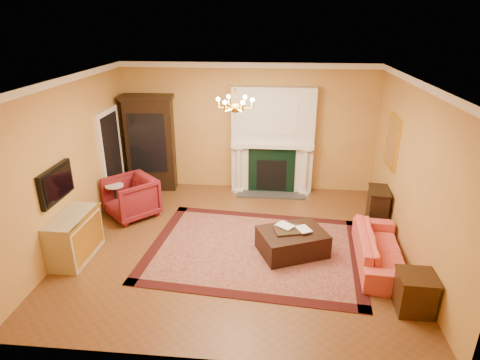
# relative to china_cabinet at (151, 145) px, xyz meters

# --- Properties ---
(floor) EXTENTS (6.00, 5.50, 0.02)m
(floor) POSITION_rel_china_cabinet_xyz_m (2.29, -2.49, -1.10)
(floor) COLOR brown
(floor) RESTS_ON ground
(ceiling) EXTENTS (6.00, 5.50, 0.02)m
(ceiling) POSITION_rel_china_cabinet_xyz_m (2.29, -2.49, 1.92)
(ceiling) COLOR white
(ceiling) RESTS_ON wall_back
(wall_back) EXTENTS (6.00, 0.02, 3.00)m
(wall_back) POSITION_rel_china_cabinet_xyz_m (2.29, 0.27, 0.41)
(wall_back) COLOR #AF7A3E
(wall_back) RESTS_ON floor
(wall_front) EXTENTS (6.00, 0.02, 3.00)m
(wall_front) POSITION_rel_china_cabinet_xyz_m (2.29, -5.25, 0.41)
(wall_front) COLOR #AF7A3E
(wall_front) RESTS_ON floor
(wall_left) EXTENTS (0.02, 5.50, 3.00)m
(wall_left) POSITION_rel_china_cabinet_xyz_m (-0.72, -2.49, 0.41)
(wall_left) COLOR #AF7A3E
(wall_left) RESTS_ON floor
(wall_right) EXTENTS (0.02, 5.50, 3.00)m
(wall_right) POSITION_rel_china_cabinet_xyz_m (5.30, -2.49, 0.41)
(wall_right) COLOR #AF7A3E
(wall_right) RESTS_ON floor
(fireplace) EXTENTS (1.90, 0.70, 2.50)m
(fireplace) POSITION_rel_china_cabinet_xyz_m (2.89, 0.08, 0.10)
(fireplace) COLOR silver
(fireplace) RESTS_ON wall_back
(crown_molding) EXTENTS (6.00, 5.50, 0.12)m
(crown_molding) POSITION_rel_china_cabinet_xyz_m (2.29, -1.53, 1.85)
(crown_molding) COLOR white
(crown_molding) RESTS_ON ceiling
(doorway) EXTENTS (0.08, 1.05, 2.10)m
(doorway) POSITION_rel_china_cabinet_xyz_m (-0.67, -0.79, -0.05)
(doorway) COLOR white
(doorway) RESTS_ON wall_left
(tv_panel) EXTENTS (0.09, 0.95, 0.58)m
(tv_panel) POSITION_rel_china_cabinet_xyz_m (-0.66, -3.09, 0.26)
(tv_panel) COLOR black
(tv_panel) RESTS_ON wall_left
(gilt_mirror) EXTENTS (0.06, 0.76, 1.05)m
(gilt_mirror) POSITION_rel_china_cabinet_xyz_m (5.25, -1.09, 0.56)
(gilt_mirror) COLOR yellow
(gilt_mirror) RESTS_ON wall_right
(chandelier) EXTENTS (0.63, 0.55, 0.53)m
(chandelier) POSITION_rel_china_cabinet_xyz_m (2.29, -2.49, 1.52)
(chandelier) COLOR gold
(chandelier) RESTS_ON ceiling
(oriental_rug) EXTENTS (4.04, 3.18, 0.02)m
(oriental_rug) POSITION_rel_china_cabinet_xyz_m (2.65, -2.66, -1.08)
(oriental_rug) COLOR #4C101D
(oriental_rug) RESTS_ON floor
(china_cabinet) EXTENTS (1.14, 0.61, 2.18)m
(china_cabinet) POSITION_rel_china_cabinet_xyz_m (0.00, 0.00, 0.00)
(china_cabinet) COLOR black
(china_cabinet) RESTS_ON floor
(wingback_armchair) EXTENTS (1.25, 1.25, 0.94)m
(wingback_armchair) POSITION_rel_china_cabinet_xyz_m (-0.01, -1.56, -0.62)
(wingback_armchair) COLOR maroon
(wingback_armchair) RESTS_ON floor
(pedestal_table) EXTENTS (0.38, 0.38, 0.67)m
(pedestal_table) POSITION_rel_china_cabinet_xyz_m (-0.37, -1.50, -0.70)
(pedestal_table) COLOR black
(pedestal_table) RESTS_ON floor
(commode) EXTENTS (0.53, 1.10, 0.81)m
(commode) POSITION_rel_china_cabinet_xyz_m (-0.44, -3.19, -0.69)
(commode) COLOR tan
(commode) RESTS_ON floor
(coral_sofa) EXTENTS (0.69, 1.92, 0.74)m
(coral_sofa) POSITION_rel_china_cabinet_xyz_m (4.79, -2.90, -0.72)
(coral_sofa) COLOR #DD5246
(coral_sofa) RESTS_ON floor
(end_table) EXTENTS (0.50, 0.50, 0.56)m
(end_table) POSITION_rel_china_cabinet_xyz_m (5.01, -4.07, -0.81)
(end_table) COLOR #321E0D
(end_table) RESTS_ON floor
(console_table) EXTENTS (0.44, 0.68, 0.71)m
(console_table) POSITION_rel_china_cabinet_xyz_m (5.07, -1.39, -0.74)
(console_table) COLOR black
(console_table) RESTS_ON floor
(leather_ottoman) EXTENTS (1.35, 1.19, 0.42)m
(leather_ottoman) POSITION_rel_china_cabinet_xyz_m (3.32, -2.71, -0.87)
(leather_ottoman) COLOR black
(leather_ottoman) RESTS_ON oriental_rug
(ottoman_tray) EXTENTS (0.58, 0.50, 0.03)m
(ottoman_tray) POSITION_rel_china_cabinet_xyz_m (3.24, -2.69, -0.64)
(ottoman_tray) COLOR black
(ottoman_tray) RESTS_ON leather_ottoman
(book_a) EXTENTS (0.17, 0.19, 0.31)m
(book_a) POSITION_rel_china_cabinet_xyz_m (3.11, -2.68, -0.47)
(book_a) COLOR gray
(book_a) RESTS_ON ottoman_tray
(book_b) EXTENTS (0.20, 0.11, 0.28)m
(book_b) POSITION_rel_china_cabinet_xyz_m (3.41, -2.73, -0.48)
(book_b) COLOR gray
(book_b) RESTS_ON ottoman_tray
(topiary_left) EXTENTS (0.16, 0.16, 0.44)m
(topiary_left) POSITION_rel_china_cabinet_xyz_m (2.19, 0.04, 0.38)
(topiary_left) COLOR tan
(topiary_left) RESTS_ON fireplace
(topiary_right) EXTENTS (0.15, 0.15, 0.41)m
(topiary_right) POSITION_rel_china_cabinet_xyz_m (3.67, 0.04, 0.36)
(topiary_right) COLOR tan
(topiary_right) RESTS_ON fireplace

